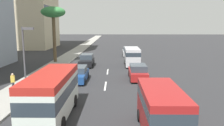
% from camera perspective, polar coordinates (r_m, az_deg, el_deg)
% --- Properties ---
extents(ground_plane, '(198.00, 198.00, 0.00)m').
position_cam_1_polar(ground_plane, '(37.61, -0.65, 0.77)').
color(ground_plane, '#2D2D30').
extents(sidewalk_right, '(162.00, 3.19, 0.15)m').
position_cam_1_polar(sidewalk_right, '(38.54, -11.98, 0.89)').
color(sidewalk_right, '#9E9B93').
rests_on(sidewalk_right, ground_plane).
extents(lane_stripe_mid, '(3.20, 0.16, 0.01)m').
position_cam_1_polar(lane_stripe_mid, '(21.88, -1.68, -5.80)').
color(lane_stripe_mid, silver).
rests_on(lane_stripe_mid, ground_plane).
extents(lane_stripe_far, '(3.20, 0.16, 0.01)m').
position_cam_1_polar(lane_stripe_far, '(28.31, -1.12, -2.21)').
color(lane_stripe_far, silver).
rests_on(lane_stripe_far, ground_plane).
extents(car_lead, '(4.34, 1.90, 1.70)m').
position_cam_1_polar(car_lead, '(32.23, -6.43, 0.63)').
color(car_lead, black).
rests_on(car_lead, ground_plane).
extents(car_second, '(4.47, 1.97, 1.72)m').
position_cam_1_polar(car_second, '(42.39, 4.08, 2.87)').
color(car_second, silver).
rests_on(car_second, ground_plane).
extents(car_third, '(4.43, 1.90, 1.62)m').
position_cam_1_polar(car_third, '(24.50, 6.59, -2.33)').
color(car_third, '#A51E1E').
rests_on(car_third, ground_plane).
extents(van_fourth, '(5.14, 2.19, 2.50)m').
position_cam_1_polar(van_fourth, '(12.62, 12.38, -11.10)').
color(van_fourth, '#A51E1E').
rests_on(van_fourth, ground_plane).
extents(van_fifth, '(5.08, 2.13, 2.57)m').
position_cam_1_polar(van_fifth, '(32.24, 5.10, 1.86)').
color(van_fifth, silver).
rests_on(van_fifth, ground_plane).
extents(minibus_sixth, '(6.76, 2.31, 2.89)m').
position_cam_1_polar(minibus_sixth, '(14.82, -14.93, -7.38)').
color(minibus_sixth, silver).
rests_on(minibus_sixth, ground_plane).
extents(car_seventh, '(4.46, 1.96, 1.53)m').
position_cam_1_polar(car_seventh, '(23.86, -8.71, -2.81)').
color(car_seventh, '#1E478C').
rests_on(car_seventh, ground_plane).
extents(pedestrian_near_lamp, '(0.30, 0.36, 1.54)m').
position_cam_1_polar(pedestrian_near_lamp, '(21.45, -23.84, -4.26)').
color(pedestrian_near_lamp, '#333338').
rests_on(pedestrian_near_lamp, sidewalk_right).
extents(palm_tree, '(3.65, 3.65, 8.40)m').
position_cam_1_polar(palm_tree, '(35.73, -14.69, 11.93)').
color(palm_tree, brown).
rests_on(palm_tree, sidewalk_right).
extents(street_lamp, '(0.24, 0.97, 5.55)m').
position_cam_1_polar(street_lamp, '(19.25, -21.11, 2.54)').
color(street_lamp, '#4C4C51').
rests_on(street_lamp, sidewalk_right).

